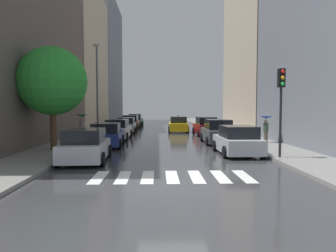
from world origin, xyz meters
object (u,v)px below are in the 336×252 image
parked_car_left_third (118,130)px  taxi_midroad (178,125)px  lamp_post_left (97,84)px  parked_car_right_nearest (237,141)px  parked_car_left_nearest (85,146)px  parked_car_left_second (107,135)px  parked_car_left_fourth (126,125)px  parked_car_right_third (206,127)px  parked_car_right_second (217,132)px  traffic_light_right_corner (281,93)px  parked_car_left_sixth (135,120)px  street_tree_left (52,81)px  pedestrian_near_tree (82,122)px  parked_car_left_fifth (131,122)px  pedestrian_foreground (266,123)px

parked_car_left_third → taxi_midroad: size_ratio=1.05×
parked_car_left_third → lamp_post_left: bearing=84.9°
lamp_post_left → parked_car_right_nearest: bearing=-44.6°
parked_car_left_nearest → parked_car_left_second: 5.82m
parked_car_left_second → parked_car_left_fourth: size_ratio=0.96×
parked_car_right_third → taxi_midroad: bearing=28.0°
parked_car_left_third → taxi_midroad: (5.46, 6.90, 0.01)m
parked_car_left_fourth → parked_car_right_second: parked_car_right_second is taller
traffic_light_right_corner → lamp_post_left: size_ratio=0.56×
parked_car_left_nearest → lamp_post_left: 12.01m
parked_car_right_second → parked_car_left_sixth: bearing=18.7°
parked_car_right_third → traffic_light_right_corner: (1.57, -13.82, 2.49)m
parked_car_left_fourth → parked_car_left_second: bearing=178.4°
parked_car_left_second → street_tree_left: 4.96m
parked_car_left_fourth → parked_car_right_nearest: parked_car_right_nearest is taller
pedestrian_near_tree → street_tree_left: size_ratio=0.33×
parked_car_left_fifth → traffic_light_right_corner: traffic_light_right_corner is taller
parked_car_left_fourth → parked_car_right_second: size_ratio=1.07×
parked_car_left_nearest → parked_car_left_fourth: bearing=-2.8°
parked_car_left_nearest → parked_car_left_sixth: 29.31m
parked_car_left_sixth → taxi_midroad: bearing=-153.7°
pedestrian_near_tree → traffic_light_right_corner: size_ratio=0.45×
parked_car_left_sixth → parked_car_right_third: bearing=-152.5°
parked_car_right_nearest → parked_car_right_second: 5.28m
parked_car_left_third → parked_car_right_second: size_ratio=1.10×
parked_car_right_nearest → parked_car_right_second: (-0.11, 5.28, 0.06)m
parked_car_left_third → parked_car_left_sixth: parked_car_left_sixth is taller
parked_car_right_second → lamp_post_left: lamp_post_left is taller
parked_car_left_fifth → parked_car_left_nearest: bearing=-178.8°
parked_car_right_second → parked_car_right_nearest: bearing=-178.9°
parked_car_left_fourth → taxi_midroad: bearing=-89.3°
parked_car_left_second → parked_car_left_fourth: 12.02m
parked_car_right_second → pedestrian_foreground: pedestrian_foreground is taller
parked_car_right_second → parked_car_right_third: bearing=-1.5°
parked_car_left_fourth → pedestrian_foreground: 15.55m
pedestrian_foreground → street_tree_left: size_ratio=0.31×
taxi_midroad → pedestrian_foreground: 12.57m
pedestrian_near_tree → pedestrian_foreground: bearing=-65.5°
parked_car_right_third → traffic_light_right_corner: size_ratio=1.06×
pedestrian_foreground → lamp_post_left: bearing=-159.3°
parked_car_right_third → traffic_light_right_corner: traffic_light_right_corner is taller
parked_car_right_nearest → parked_car_right_third: (0.06, 11.98, 0.05)m
parked_car_left_fifth → parked_car_left_sixth: size_ratio=1.03×
lamp_post_left → pedestrian_foreground: bearing=-20.2°
parked_car_right_second → taxi_midroad: bearing=11.2°
parked_car_left_fifth → taxi_midroad: taxi_midroad is taller
parked_car_left_fifth → lamp_post_left: size_ratio=0.62×
parked_car_left_sixth → traffic_light_right_corner: size_ratio=1.07×
parked_car_left_fourth → lamp_post_left: size_ratio=0.59×
parked_car_right_nearest → street_tree_left: bearing=83.0°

